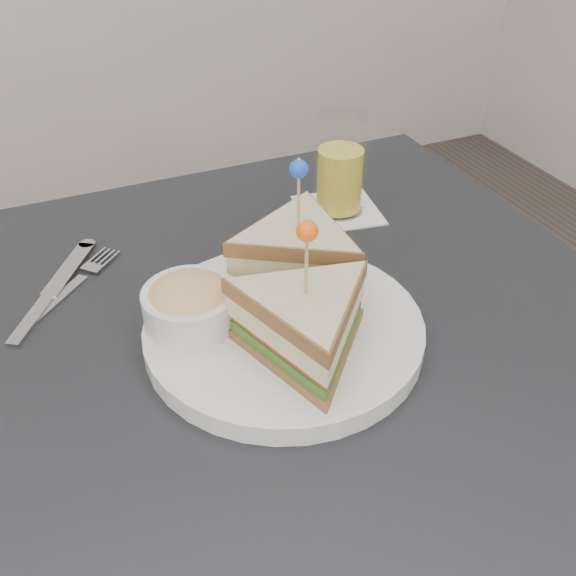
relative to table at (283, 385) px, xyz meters
The scene contains 5 objects.
table is the anchor object (origin of this frame).
plate_meal 0.12m from the table, 10.10° to the right, with size 0.37×0.37×0.17m.
cutlery_fork 0.27m from the table, 137.00° to the left, with size 0.13×0.13×0.00m.
cutlery_knife 0.28m from the table, 141.85° to the left, with size 0.12×0.18×0.01m.
drink_set 0.30m from the table, 50.48° to the left, with size 0.12×0.12×0.14m.
Camera 1 is at (-0.20, -0.47, 1.19)m, focal length 40.00 mm.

